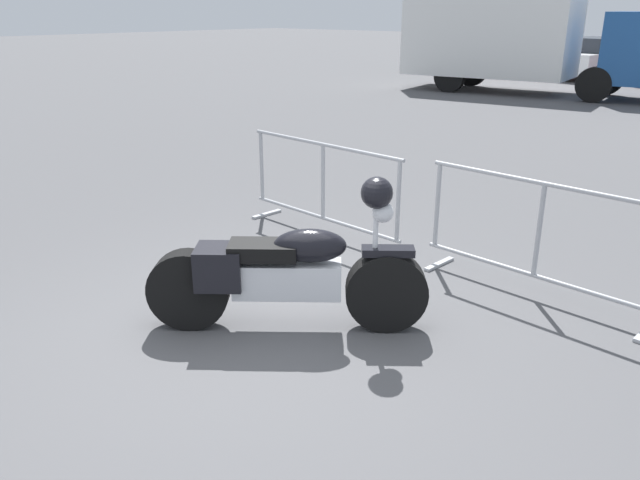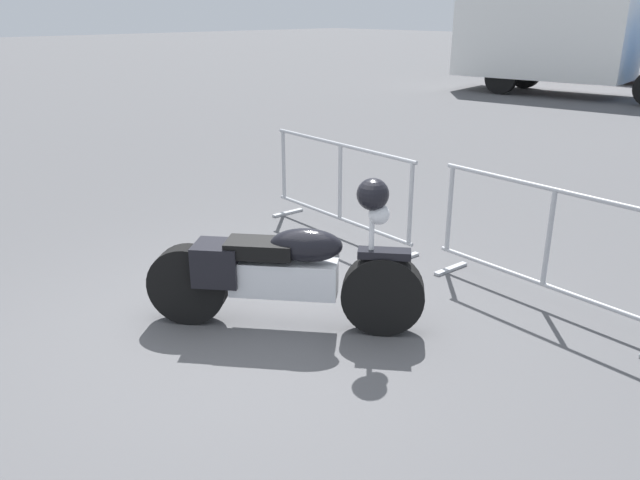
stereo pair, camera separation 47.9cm
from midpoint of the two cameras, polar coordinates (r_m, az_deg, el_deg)
The scene contains 8 objects.
ground_plane at distance 5.07m, azimuth -8.52°, elevation -8.77°, with size 120.00×120.00×0.00m, color #4C4C4F.
motorcycle at distance 4.96m, azimuth -5.81°, elevation -3.05°, with size 1.84×1.58×1.27m.
crowd_barrier_near at distance 7.04m, azimuth -1.68°, elevation 4.75°, with size 2.24×0.58×1.07m.
crowd_barrier_far at distance 5.72m, azimuth 17.08°, elevation 0.11°, with size 2.24×0.58×1.07m.
box_truck at distance 20.62m, azimuth 17.11°, elevation 17.28°, with size 7.94×3.29×2.98m.
parked_car_green at distance 28.80m, azimuth 12.69°, elevation 16.41°, with size 2.28×4.20×1.35m.
parked_car_red at distance 27.26m, azimuth 17.80°, elevation 15.86°, with size 2.44×4.51×1.45m.
parked_car_white at distance 26.00m, azimuth 23.46°, elevation 15.03°, with size 2.47×4.56×1.47m.
Camera 1 is at (3.26, -2.98, 2.45)m, focal length 35.00 mm.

